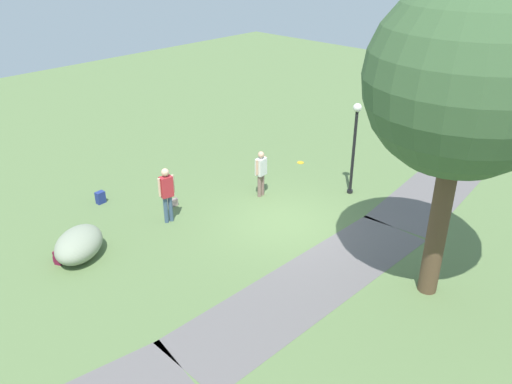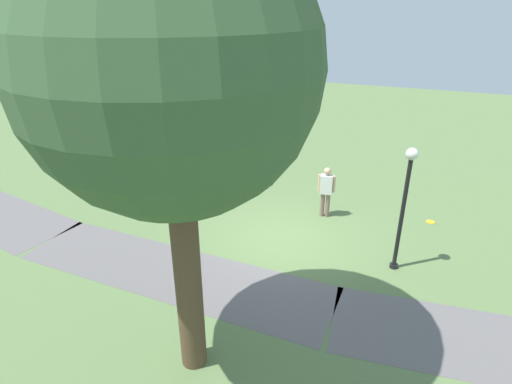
{
  "view_description": "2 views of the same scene",
  "coord_description": "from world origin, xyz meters",
  "px_view_note": "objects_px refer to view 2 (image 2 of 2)",
  "views": [
    {
      "loc": [
        10.62,
        8.74,
        7.97
      ],
      "look_at": [
        0.39,
        -0.93,
        0.89
      ],
      "focal_mm": 36.46,
      "sensor_mm": 36.0,
      "label": 1
    },
    {
      "loc": [
        -3.09,
        9.64,
        6.14
      ],
      "look_at": [
        1.06,
        -0.89,
        0.9
      ],
      "focal_mm": 29.65,
      "sensor_mm": 36.0,
      "label": 2
    }
  ],
  "objects_px": {
    "woman_with_handbag": "(239,162)",
    "handbag_on_grass": "(265,181)",
    "large_shade_tree": "(171,70)",
    "frisbee_on_grass": "(431,222)",
    "lamp_post": "(405,197)",
    "man_near_boulder": "(326,189)",
    "backpack_by_boulder": "(162,168)",
    "spare_backpack_on_lawn": "(248,158)",
    "lawn_boulder": "(171,166)"
  },
  "relations": [
    {
      "from": "man_near_boulder",
      "to": "backpack_by_boulder",
      "type": "bearing_deg",
      "value": -10.43
    },
    {
      "from": "frisbee_on_grass",
      "to": "handbag_on_grass",
      "type": "bearing_deg",
      "value": -7.97
    },
    {
      "from": "man_near_boulder",
      "to": "handbag_on_grass",
      "type": "bearing_deg",
      "value": -31.72
    },
    {
      "from": "backpack_by_boulder",
      "to": "frisbee_on_grass",
      "type": "height_order",
      "value": "backpack_by_boulder"
    },
    {
      "from": "man_near_boulder",
      "to": "frisbee_on_grass",
      "type": "height_order",
      "value": "man_near_boulder"
    },
    {
      "from": "large_shade_tree",
      "to": "man_near_boulder",
      "type": "distance_m",
      "value": 7.87
    },
    {
      "from": "woman_with_handbag",
      "to": "spare_backpack_on_lawn",
      "type": "height_order",
      "value": "woman_with_handbag"
    },
    {
      "from": "large_shade_tree",
      "to": "lamp_post",
      "type": "relative_size",
      "value": 2.35
    },
    {
      "from": "lamp_post",
      "to": "backpack_by_boulder",
      "type": "distance_m",
      "value": 9.6
    },
    {
      "from": "lawn_boulder",
      "to": "man_near_boulder",
      "type": "bearing_deg",
      "value": 170.14
    },
    {
      "from": "man_near_boulder",
      "to": "backpack_by_boulder",
      "type": "distance_m",
      "value": 6.76
    },
    {
      "from": "lamp_post",
      "to": "lawn_boulder",
      "type": "distance_m",
      "value": 9.03
    },
    {
      "from": "large_shade_tree",
      "to": "handbag_on_grass",
      "type": "bearing_deg",
      "value": -78.87
    },
    {
      "from": "large_shade_tree",
      "to": "frisbee_on_grass",
      "type": "bearing_deg",
      "value": -118.78
    },
    {
      "from": "man_near_boulder",
      "to": "spare_backpack_on_lawn",
      "type": "xyz_separation_m",
      "value": [
        4.0,
        -3.46,
        -0.72
      ]
    },
    {
      "from": "lamp_post",
      "to": "spare_backpack_on_lawn",
      "type": "relative_size",
      "value": 7.85
    },
    {
      "from": "handbag_on_grass",
      "to": "lamp_post",
      "type": "bearing_deg",
      "value": 142.78
    },
    {
      "from": "spare_backpack_on_lawn",
      "to": "lawn_boulder",
      "type": "bearing_deg",
      "value": 48.86
    },
    {
      "from": "lawn_boulder",
      "to": "lamp_post",
      "type": "bearing_deg",
      "value": 159.49
    },
    {
      "from": "large_shade_tree",
      "to": "woman_with_handbag",
      "type": "bearing_deg",
      "value": -72.73
    },
    {
      "from": "lamp_post",
      "to": "backpack_by_boulder",
      "type": "bearing_deg",
      "value": -20.3
    },
    {
      "from": "lawn_boulder",
      "to": "backpack_by_boulder",
      "type": "relative_size",
      "value": 5.1
    },
    {
      "from": "large_shade_tree",
      "to": "lamp_post",
      "type": "height_order",
      "value": "large_shade_tree"
    },
    {
      "from": "woman_with_handbag",
      "to": "frisbee_on_grass",
      "type": "relative_size",
      "value": 6.8
    },
    {
      "from": "handbag_on_grass",
      "to": "woman_with_handbag",
      "type": "bearing_deg",
      "value": 44.67
    },
    {
      "from": "woman_with_handbag",
      "to": "spare_backpack_on_lawn",
      "type": "bearing_deg",
      "value": -73.26
    },
    {
      "from": "man_near_boulder",
      "to": "backpack_by_boulder",
      "type": "relative_size",
      "value": 3.98
    },
    {
      "from": "handbag_on_grass",
      "to": "backpack_by_boulder",
      "type": "distance_m",
      "value": 4.11
    },
    {
      "from": "large_shade_tree",
      "to": "woman_with_handbag",
      "type": "height_order",
      "value": "large_shade_tree"
    },
    {
      "from": "large_shade_tree",
      "to": "lawn_boulder",
      "type": "height_order",
      "value": "large_shade_tree"
    },
    {
      "from": "large_shade_tree",
      "to": "man_near_boulder",
      "type": "bearing_deg",
      "value": -98.12
    },
    {
      "from": "backpack_by_boulder",
      "to": "handbag_on_grass",
      "type": "bearing_deg",
      "value": -175.33
    },
    {
      "from": "lawn_boulder",
      "to": "spare_backpack_on_lawn",
      "type": "relative_size",
      "value": 5.1
    },
    {
      "from": "lawn_boulder",
      "to": "frisbee_on_grass",
      "type": "xyz_separation_m",
      "value": [
        -9.16,
        0.29,
        -0.4
      ]
    },
    {
      "from": "woman_with_handbag",
      "to": "backpack_by_boulder",
      "type": "relative_size",
      "value": 4.43
    },
    {
      "from": "spare_backpack_on_lawn",
      "to": "backpack_by_boulder",
      "type": "bearing_deg",
      "value": 40.58
    },
    {
      "from": "lawn_boulder",
      "to": "handbag_on_grass",
      "type": "xyz_separation_m",
      "value": [
        -3.58,
        -0.49,
        -0.27
      ]
    },
    {
      "from": "woman_with_handbag",
      "to": "handbag_on_grass",
      "type": "bearing_deg",
      "value": -135.33
    },
    {
      "from": "large_shade_tree",
      "to": "frisbee_on_grass",
      "type": "relative_size",
      "value": 28.26
    },
    {
      "from": "woman_with_handbag",
      "to": "handbag_on_grass",
      "type": "xyz_separation_m",
      "value": [
        -0.7,
        -0.7,
        -0.89
      ]
    },
    {
      "from": "woman_with_handbag",
      "to": "lawn_boulder",
      "type": "bearing_deg",
      "value": -4.02
    },
    {
      "from": "woman_with_handbag",
      "to": "frisbee_on_grass",
      "type": "xyz_separation_m",
      "value": [
        -6.28,
        0.09,
        -1.02
      ]
    },
    {
      "from": "lamp_post",
      "to": "frisbee_on_grass",
      "type": "height_order",
      "value": "lamp_post"
    },
    {
      "from": "handbag_on_grass",
      "to": "large_shade_tree",
      "type": "bearing_deg",
      "value": 101.13
    },
    {
      "from": "spare_backpack_on_lawn",
      "to": "large_shade_tree",
      "type": "bearing_deg",
      "value": 107.13
    },
    {
      "from": "spare_backpack_on_lawn",
      "to": "lamp_post",
      "type": "bearing_deg",
      "value": 138.52
    },
    {
      "from": "frisbee_on_grass",
      "to": "woman_with_handbag",
      "type": "bearing_deg",
      "value": -0.78
    },
    {
      "from": "woman_with_handbag",
      "to": "backpack_by_boulder",
      "type": "xyz_separation_m",
      "value": [
        3.4,
        -0.36,
        -0.84
      ]
    },
    {
      "from": "lawn_boulder",
      "to": "spare_backpack_on_lawn",
      "type": "xyz_separation_m",
      "value": [
        -2.09,
        -2.4,
        -0.21
      ]
    },
    {
      "from": "spare_backpack_on_lawn",
      "to": "man_near_boulder",
      "type": "bearing_deg",
      "value": 139.14
    }
  ]
}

